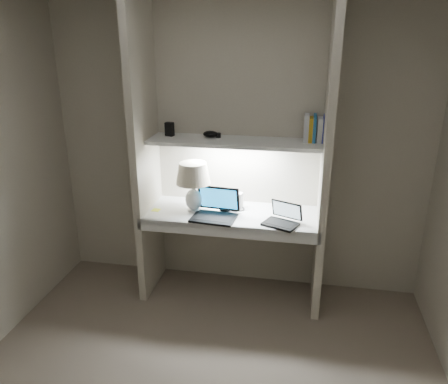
% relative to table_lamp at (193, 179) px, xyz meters
% --- Properties ---
extents(back_wall, '(3.20, 0.01, 2.50)m').
position_rel_table_lamp_xyz_m(back_wall, '(0.32, 0.30, 0.20)').
color(back_wall, beige).
rests_on(back_wall, floor).
extents(alcove_panel_left, '(0.06, 0.55, 2.50)m').
position_rel_table_lamp_xyz_m(alcove_panel_left, '(-0.41, 0.03, 0.20)').
color(alcove_panel_left, beige).
rests_on(alcove_panel_left, floor).
extents(alcove_panel_right, '(0.06, 0.55, 2.50)m').
position_rel_table_lamp_xyz_m(alcove_panel_right, '(1.05, 0.03, 0.20)').
color(alcove_panel_right, beige).
rests_on(alcove_panel_right, floor).
extents(desk, '(1.40, 0.55, 0.04)m').
position_rel_table_lamp_xyz_m(desk, '(0.32, 0.03, -0.30)').
color(desk, white).
rests_on(desk, alcove_panel_left).
extents(desk_apron, '(1.46, 0.03, 0.10)m').
position_rel_table_lamp_xyz_m(desk_apron, '(0.32, -0.23, -0.33)').
color(desk_apron, silver).
rests_on(desk_apron, desk).
extents(shelf, '(1.40, 0.36, 0.03)m').
position_rel_table_lamp_xyz_m(shelf, '(0.32, 0.12, 0.30)').
color(shelf, silver).
rests_on(shelf, back_wall).
extents(strip_light, '(0.60, 0.04, 0.02)m').
position_rel_table_lamp_xyz_m(strip_light, '(0.32, 0.12, 0.27)').
color(strip_light, white).
rests_on(strip_light, shelf).
extents(table_lamp, '(0.29, 0.29, 0.42)m').
position_rel_table_lamp_xyz_m(table_lamp, '(0.00, 0.00, 0.00)').
color(table_lamp, white).
rests_on(table_lamp, desk).
extents(laptop_main, '(0.38, 0.33, 0.24)m').
position_rel_table_lamp_xyz_m(laptop_main, '(0.20, -0.08, -0.23)').
color(laptop_main, black).
rests_on(laptop_main, desk).
extents(laptop_netbook, '(0.32, 0.31, 0.17)m').
position_rel_table_lamp_xyz_m(laptop_netbook, '(0.75, -0.12, -0.24)').
color(laptop_netbook, black).
rests_on(laptop_netbook, desk).
extents(speaker, '(0.11, 0.09, 0.14)m').
position_rel_table_lamp_xyz_m(speaker, '(0.34, 0.14, -0.21)').
color(speaker, silver).
rests_on(speaker, desk).
extents(mouse, '(0.12, 0.10, 0.04)m').
position_rel_table_lamp_xyz_m(mouse, '(0.26, 0.04, -0.27)').
color(mouse, black).
rests_on(mouse, desk).
extents(cable_coil, '(0.10, 0.10, 0.01)m').
position_rel_table_lamp_xyz_m(cable_coil, '(0.37, 0.10, -0.28)').
color(cable_coil, black).
rests_on(cable_coil, desk).
extents(sticky_note, '(0.07, 0.07, 0.00)m').
position_rel_table_lamp_xyz_m(sticky_note, '(-0.32, -0.04, -0.28)').
color(sticky_note, yellow).
rests_on(sticky_note, desk).
extents(book_row, '(0.20, 0.14, 0.22)m').
position_rel_table_lamp_xyz_m(book_row, '(0.96, 0.19, 0.41)').
color(book_row, white).
rests_on(book_row, shelf).
extents(shelf_box, '(0.08, 0.06, 0.11)m').
position_rel_table_lamp_xyz_m(shelf_box, '(-0.24, 0.17, 0.37)').
color(shelf_box, black).
rests_on(shelf_box, shelf).
extents(shelf_gadget, '(0.13, 0.09, 0.05)m').
position_rel_table_lamp_xyz_m(shelf_gadget, '(0.11, 0.19, 0.34)').
color(shelf_gadget, black).
rests_on(shelf_gadget, shelf).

